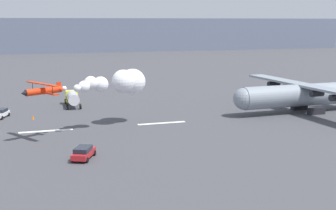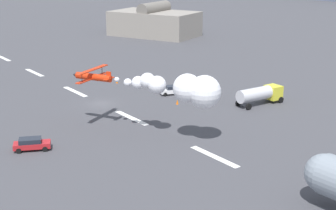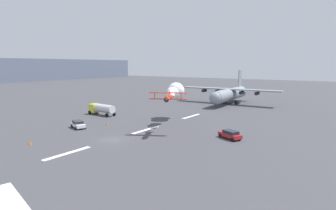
{
  "view_description": "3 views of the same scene",
  "coord_description": "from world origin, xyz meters",
  "px_view_note": "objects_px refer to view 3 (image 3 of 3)",
  "views": [
    {
      "loc": [
        5.13,
        -72.25,
        16.3
      ],
      "look_at": [
        28.52,
        0.0,
        2.93
      ],
      "focal_mm": 50.87,
      "sensor_mm": 36.0,
      "label": 1
    },
    {
      "loc": [
        68.77,
        -37.5,
        23.16
      ],
      "look_at": [
        16.67,
        1.1,
        3.61
      ],
      "focal_mm": 53.84,
      "sensor_mm": 36.0,
      "label": 2
    },
    {
      "loc": [
        -33.3,
        -35.1,
        13.05
      ],
      "look_at": [
        8.75,
        -5.74,
        5.62
      ],
      "focal_mm": 29.71,
      "sensor_mm": 36.0,
      "label": 3
    }
  ],
  "objects_px": {
    "followme_car_yellow": "(230,134)",
    "traffic_cone_far": "(107,124)",
    "cargo_transport_plane": "(228,94)",
    "traffic_cone_near": "(30,142)",
    "airport_staff_sedan": "(78,124)",
    "fuel_tanker_truck": "(102,108)",
    "stunt_biplane_red": "(175,91)"
  },
  "relations": [
    {
      "from": "followme_car_yellow",
      "to": "traffic_cone_far",
      "type": "bearing_deg",
      "value": 100.44
    },
    {
      "from": "airport_staff_sedan",
      "to": "traffic_cone_near",
      "type": "xyz_separation_m",
      "value": [
        -12.37,
        -3.71,
        -0.44
      ]
    },
    {
      "from": "followme_car_yellow",
      "to": "airport_staff_sedan",
      "type": "distance_m",
      "value": 31.0
    },
    {
      "from": "airport_staff_sedan",
      "to": "traffic_cone_near",
      "type": "height_order",
      "value": "airport_staff_sedan"
    },
    {
      "from": "stunt_biplane_red",
      "to": "traffic_cone_near",
      "type": "xyz_separation_m",
      "value": [
        -30.63,
        8.44,
        -6.51
      ]
    },
    {
      "from": "followme_car_yellow",
      "to": "cargo_transport_plane",
      "type": "bearing_deg",
      "value": 23.21
    },
    {
      "from": "fuel_tanker_truck",
      "to": "followme_car_yellow",
      "type": "distance_m",
      "value": 36.98
    },
    {
      "from": "cargo_transport_plane",
      "to": "traffic_cone_near",
      "type": "distance_m",
      "value": 64.11
    },
    {
      "from": "cargo_transport_plane",
      "to": "stunt_biplane_red",
      "type": "height_order",
      "value": "cargo_transport_plane"
    },
    {
      "from": "stunt_biplane_red",
      "to": "traffic_cone_far",
      "type": "height_order",
      "value": "stunt_biplane_red"
    },
    {
      "from": "followme_car_yellow",
      "to": "traffic_cone_far",
      "type": "distance_m",
      "value": 26.74
    },
    {
      "from": "fuel_tanker_truck",
      "to": "traffic_cone_near",
      "type": "distance_m",
      "value": 27.91
    },
    {
      "from": "traffic_cone_near",
      "to": "airport_staff_sedan",
      "type": "bearing_deg",
      "value": 16.7
    },
    {
      "from": "airport_staff_sedan",
      "to": "traffic_cone_near",
      "type": "bearing_deg",
      "value": -163.3
    },
    {
      "from": "stunt_biplane_red",
      "to": "traffic_cone_near",
      "type": "bearing_deg",
      "value": 164.59
    },
    {
      "from": "stunt_biplane_red",
      "to": "followme_car_yellow",
      "type": "relative_size",
      "value": 4.12
    },
    {
      "from": "followme_car_yellow",
      "to": "traffic_cone_near",
      "type": "relative_size",
      "value": 6.36
    },
    {
      "from": "traffic_cone_near",
      "to": "fuel_tanker_truck",
      "type": "bearing_deg",
      "value": 23.75
    },
    {
      "from": "cargo_transport_plane",
      "to": "traffic_cone_far",
      "type": "distance_m",
      "value": 46.85
    },
    {
      "from": "airport_staff_sedan",
      "to": "traffic_cone_far",
      "type": "relative_size",
      "value": 6.24
    },
    {
      "from": "stunt_biplane_red",
      "to": "traffic_cone_near",
      "type": "distance_m",
      "value": 32.43
    },
    {
      "from": "followme_car_yellow",
      "to": "traffic_cone_near",
      "type": "xyz_separation_m",
      "value": [
        -22.44,
        25.61,
        -0.44
      ]
    },
    {
      "from": "fuel_tanker_truck",
      "to": "traffic_cone_far",
      "type": "relative_size",
      "value": 11.12
    },
    {
      "from": "stunt_biplane_red",
      "to": "fuel_tanker_truck",
      "type": "height_order",
      "value": "stunt_biplane_red"
    },
    {
      "from": "fuel_tanker_truck",
      "to": "airport_staff_sedan",
      "type": "relative_size",
      "value": 1.78
    },
    {
      "from": "cargo_transport_plane",
      "to": "followme_car_yellow",
      "type": "relative_size",
      "value": 7.01
    },
    {
      "from": "cargo_transport_plane",
      "to": "traffic_cone_near",
      "type": "xyz_separation_m",
      "value": [
        -63.54,
        7.99,
        -3.0
      ]
    },
    {
      "from": "stunt_biplane_red",
      "to": "fuel_tanker_truck",
      "type": "distance_m",
      "value": 20.97
    },
    {
      "from": "cargo_transport_plane",
      "to": "stunt_biplane_red",
      "type": "distance_m",
      "value": 33.1
    },
    {
      "from": "followme_car_yellow",
      "to": "traffic_cone_far",
      "type": "xyz_separation_m",
      "value": [
        -4.84,
        26.3,
        -0.44
      ]
    },
    {
      "from": "airport_staff_sedan",
      "to": "traffic_cone_near",
      "type": "relative_size",
      "value": 6.24
    },
    {
      "from": "cargo_transport_plane",
      "to": "stunt_biplane_red",
      "type": "relative_size",
      "value": 1.7
    }
  ]
}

